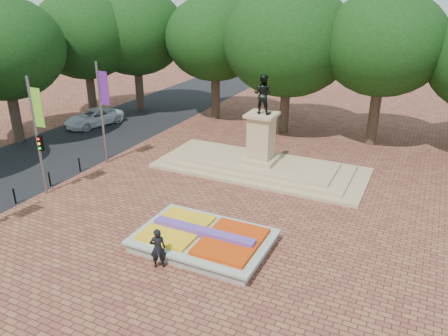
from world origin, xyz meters
name	(u,v)px	position (x,y,z in m)	size (l,w,h in m)	color
ground	(205,222)	(0.00, 0.00, 0.00)	(90.00, 90.00, 0.00)	brown
asphalt_street	(61,150)	(-15.00, 5.00, 0.01)	(9.00, 90.00, 0.02)	black
flower_bed	(204,239)	(1.03, -2.00, 0.38)	(6.30, 4.30, 0.91)	gray
monument	(261,157)	(0.00, 8.00, 0.88)	(14.00, 6.00, 6.40)	tan
tree_row_back	(337,52)	(2.33, 18.00, 6.67)	(44.80, 8.80, 10.43)	#36261D
banner_poles	(33,133)	(-10.08, -1.31, 3.88)	(0.88, 11.17, 7.00)	slate
bollard_row	(33,187)	(-10.70, -1.50, 0.53)	(0.12, 13.12, 0.98)	black
van	(93,118)	(-16.98, 10.99, 0.73)	(2.41, 5.23, 1.45)	silver
pedestrian	(158,248)	(0.01, -4.32, 0.95)	(0.69, 0.45, 1.90)	black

